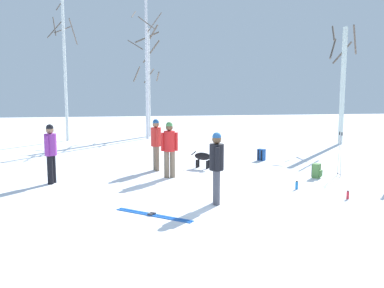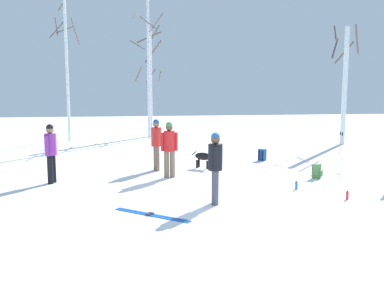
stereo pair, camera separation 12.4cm
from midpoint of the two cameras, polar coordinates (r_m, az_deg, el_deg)
name	(u,v)px [view 2 (the right image)]	position (r m, az deg, el deg)	size (l,w,h in m)	color
ground_plane	(228,196)	(10.82, 5.24, -7.02)	(60.00, 60.00, 0.00)	white
person_0	(169,146)	(12.72, -2.83, -0.26)	(0.52, 0.34, 1.72)	#72604C
person_1	(215,163)	(9.83, 3.56, -2.65)	(0.34, 0.52, 1.72)	#4C4C56
person_2	(51,150)	(12.60, -18.45, -0.73)	(0.34, 0.50, 1.72)	black
person_3	(156,141)	(13.84, -4.64, 0.37)	(0.34, 0.51, 1.72)	#72604C
dog	(204,157)	(14.27, 1.92, -1.79)	(0.76, 0.56, 0.57)	black
ski_pair_lying_0	(152,215)	(9.21, -5.15, -9.60)	(1.62, 1.33, 0.05)	blue
ski_poles_0	(340,153)	(13.70, 19.85, -1.15)	(0.07, 0.23, 1.39)	#B2B2BC
backpack_0	(262,155)	(16.01, 9.79, -1.48)	(0.35, 0.34, 0.44)	#1E4C99
backpack_1	(317,171)	(13.33, 16.95, -3.57)	(0.35, 0.34, 0.44)	#4C7F3F
water_bottle_0	(296,186)	(11.74, 14.35, -5.51)	(0.08, 0.08, 0.23)	#1E72BF
water_bottle_1	(347,195)	(11.11, 20.73, -6.58)	(0.07, 0.07, 0.21)	red
birch_tree_0	(67,62)	(22.55, -16.60, 10.74)	(1.44, 1.43, 7.81)	silver
birch_tree_1	(148,62)	(22.61, -5.85, 11.12)	(1.82, 1.81, 7.90)	silver
birch_tree_2	(149,88)	(23.55, -5.72, 7.65)	(1.43, 1.36, 5.33)	silver
birch_tree_3	(150,80)	(23.53, -5.59, 8.69)	(1.39, 0.83, 6.16)	silver
birch_tree_4	(345,82)	(21.54, 20.27, 7.99)	(1.49, 1.48, 5.73)	silver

